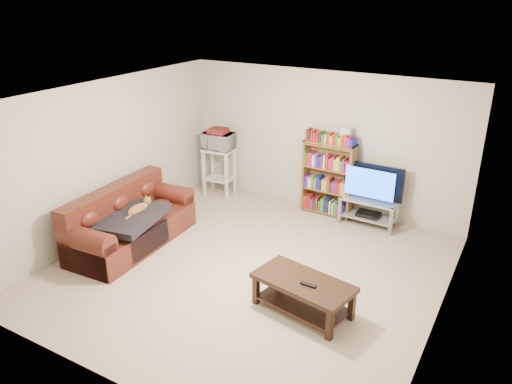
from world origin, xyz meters
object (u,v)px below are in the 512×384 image
Objects in this scene: coffee_table at (303,290)px; bookshelf at (328,178)px; tv_stand at (369,207)px; sofa at (128,225)px.

bookshelf is (-0.83, 2.78, 0.36)m from coffee_table.
bookshelf is (-0.77, 0.09, 0.35)m from tv_stand.
sofa is 3.83m from tv_stand.
coffee_table is at bearing -7.82° from sofa.
coffee_table is 1.00× the size of bookshelf.
tv_stand is (-0.07, 2.69, 0.01)m from coffee_table.
coffee_table is at bearing -71.24° from bookshelf.
sofa reaches higher than coffee_table.
bookshelf reaches higher than coffee_table.
tv_stand is 0.85m from bookshelf.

